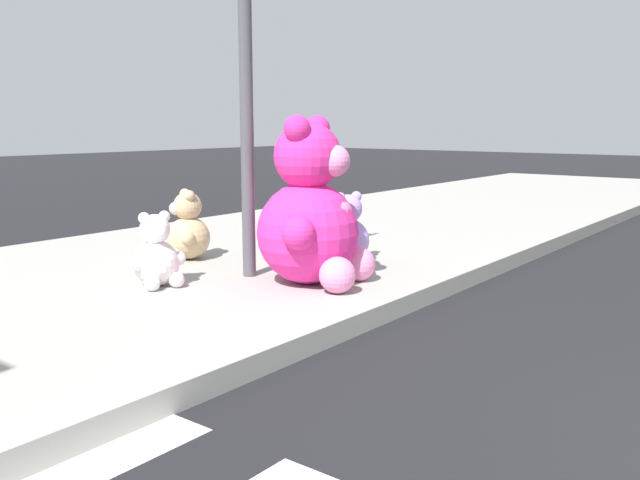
{
  "coord_description": "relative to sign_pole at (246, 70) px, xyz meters",
  "views": [
    {
      "loc": [
        -3.05,
        0.5,
        1.42
      ],
      "look_at": [
        0.94,
        3.6,
        0.55
      ],
      "focal_mm": 37.93,
      "sensor_mm": 36.0,
      "label": 1
    }
  ],
  "objects": [
    {
      "name": "plush_pink_large",
      "position": [
        0.12,
        -0.59,
        -1.16
      ],
      "size": [
        1.01,
        0.94,
        1.34
      ],
      "color": "#F22D93",
      "rests_on": "sidewalk"
    },
    {
      "name": "sidewalk",
      "position": [
        -1.0,
        0.8,
        -1.77
      ],
      "size": [
        28.0,
        4.4,
        0.15
      ],
      "primitive_type": "cube",
      "color": "#9E9B93",
      "rests_on": "ground_plane"
    },
    {
      "name": "plush_tan",
      "position": [
        0.15,
        0.97,
        -1.43
      ],
      "size": [
        0.48,
        0.47,
        0.67
      ],
      "color": "tan",
      "rests_on": "sidewalk"
    },
    {
      "name": "plush_lavender",
      "position": [
        1.02,
        -0.28,
        -1.44
      ],
      "size": [
        0.48,
        0.47,
        0.65
      ],
      "color": "#B28CD8",
      "rests_on": "sidewalk"
    },
    {
      "name": "plush_white",
      "position": [
        -0.71,
        0.32,
        -1.46
      ],
      "size": [
        0.45,
        0.42,
        0.6
      ],
      "color": "white",
      "rests_on": "sidewalk"
    },
    {
      "name": "sign_pole",
      "position": [
        0.0,
        0.0,
        0.0
      ],
      "size": [
        0.56,
        0.11,
        3.2
      ],
      "color": "#4C4C51",
      "rests_on": "sidewalk"
    }
  ]
}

